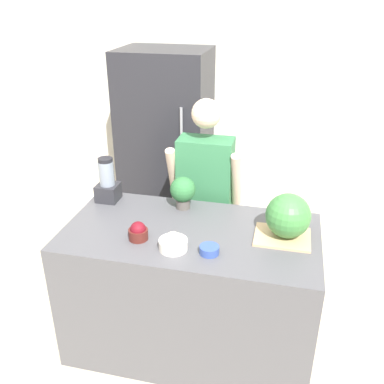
# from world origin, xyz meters

# --- Properties ---
(wall_back) EXTENTS (8.00, 0.06, 2.60)m
(wall_back) POSITION_xyz_m (0.00, 2.16, 1.30)
(wall_back) COLOR silver
(wall_back) RESTS_ON ground_plane
(counter_island) EXTENTS (1.59, 0.83, 0.91)m
(counter_island) POSITION_xyz_m (0.00, 0.41, 0.46)
(counter_island) COLOR #4C4C51
(counter_island) RESTS_ON ground_plane
(refrigerator) EXTENTS (0.78, 0.66, 1.81)m
(refrigerator) POSITION_xyz_m (-0.56, 1.79, 0.91)
(refrigerator) COLOR #232328
(refrigerator) RESTS_ON ground_plane
(person) EXTENTS (0.54, 0.26, 1.60)m
(person) POSITION_xyz_m (-0.03, 1.02, 0.82)
(person) COLOR #4C608C
(person) RESTS_ON ground_plane
(cutting_board) EXTENTS (0.33, 0.27, 0.01)m
(cutting_board) POSITION_xyz_m (0.56, 0.46, 0.92)
(cutting_board) COLOR tan
(cutting_board) RESTS_ON counter_island
(watermelon) EXTENTS (0.27, 0.27, 0.27)m
(watermelon) POSITION_xyz_m (0.58, 0.48, 1.06)
(watermelon) COLOR #3D7F3D
(watermelon) RESTS_ON cutting_board
(bowl_cherries) EXTENTS (0.12, 0.12, 0.11)m
(bowl_cherries) POSITION_xyz_m (-0.28, 0.25, 0.96)
(bowl_cherries) COLOR #511E19
(bowl_cherries) RESTS_ON counter_island
(bowl_cream) EXTENTS (0.17, 0.17, 0.11)m
(bowl_cream) POSITION_xyz_m (-0.05, 0.19, 0.96)
(bowl_cream) COLOR white
(bowl_cream) RESTS_ON counter_island
(bowl_small_blue) EXTENTS (0.11, 0.11, 0.05)m
(bowl_small_blue) POSITION_xyz_m (0.16, 0.20, 0.94)
(bowl_small_blue) COLOR #334C9E
(bowl_small_blue) RESTS_ON counter_island
(blender) EXTENTS (0.15, 0.15, 0.32)m
(blender) POSITION_xyz_m (-0.67, 0.70, 1.04)
(blender) COLOR #28282D
(blender) RESTS_ON counter_island
(potted_plant) EXTENTS (0.17, 0.17, 0.23)m
(potted_plant) POSITION_xyz_m (-0.12, 0.70, 1.04)
(potted_plant) COLOR #514C47
(potted_plant) RESTS_ON counter_island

